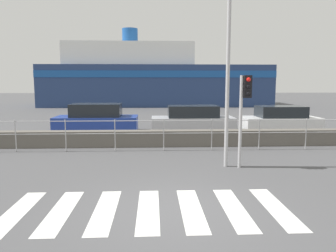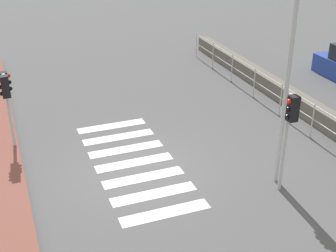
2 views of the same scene
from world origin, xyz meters
The scene contains 7 objects.
ground_plane centered at (0.00, 0.00, 0.00)m, with size 160.00×160.00×0.00m, color #4C4C4F.
crosswalk centered at (-0.51, 0.00, 0.00)m, with size 5.85×2.40×0.01m.
seawall centered at (0.00, 6.92, 0.33)m, with size 20.98×0.55×0.66m.
harbor_fence centered at (0.00, 6.04, 0.81)m, with size 18.93×0.04×1.24m.
traffic_light_near centered at (-2.75, -3.31, 1.99)m, with size 0.58×0.41×2.53m.
traffic_light_far centered at (2.39, 3.33, 2.10)m, with size 0.34×0.32×2.86m.
streetlamp centered at (1.88, 3.22, 3.63)m, with size 0.32×1.32×5.79m.
Camera 2 is at (11.34, -3.42, 7.30)m, focal length 50.00 mm.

